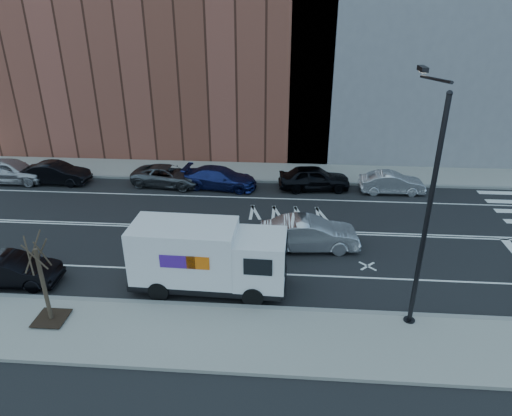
# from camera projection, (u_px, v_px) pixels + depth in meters

# --- Properties ---
(ground) EXTENTS (120.00, 120.00, 0.00)m
(ground) POSITION_uv_depth(u_px,v_px,m) (248.00, 230.00, 25.07)
(ground) COLOR black
(ground) RESTS_ON ground
(sidewalk_near) EXTENTS (44.00, 3.60, 0.15)m
(sidewalk_near) POSITION_uv_depth(u_px,v_px,m) (227.00, 337.00, 17.10)
(sidewalk_near) COLOR gray
(sidewalk_near) RESTS_ON ground
(sidewalk_far) EXTENTS (44.00, 3.60, 0.15)m
(sidewalk_far) POSITION_uv_depth(u_px,v_px,m) (259.00, 172.00, 32.98)
(sidewalk_far) COLOR gray
(sidewalk_far) RESTS_ON ground
(curb_near) EXTENTS (44.00, 0.25, 0.17)m
(curb_near) POSITION_uv_depth(u_px,v_px,m) (233.00, 307.00, 18.72)
(curb_near) COLOR gray
(curb_near) RESTS_ON ground
(curb_far) EXTENTS (44.00, 0.25, 0.17)m
(curb_far) POSITION_uv_depth(u_px,v_px,m) (257.00, 181.00, 31.35)
(curb_far) COLOR gray
(curb_far) RESTS_ON ground
(road_markings) EXTENTS (40.00, 8.60, 0.01)m
(road_markings) POSITION_uv_depth(u_px,v_px,m) (248.00, 229.00, 25.07)
(road_markings) COLOR white
(road_markings) RESTS_ON ground
(bldg_brick) EXTENTS (26.00, 10.00, 22.00)m
(bldg_brick) POSITION_uv_depth(u_px,v_px,m) (162.00, 5.00, 35.01)
(bldg_brick) COLOR brown
(bldg_brick) RESTS_ON ground
(streetlight) EXTENTS (0.44, 4.02, 9.34)m
(streetlight) POSITION_uv_depth(u_px,v_px,m) (426.00, 201.00, 16.20)
(streetlight) COLOR black
(streetlight) RESTS_ON ground
(street_tree) EXTENTS (1.20, 1.20, 3.75)m
(street_tree) POSITION_uv_depth(u_px,v_px,m) (45.00, 292.00, 17.35)
(street_tree) COLOR black
(street_tree) RESTS_ON ground
(fedex_van) EXTENTS (6.73, 2.53, 3.04)m
(fedex_van) POSITION_uv_depth(u_px,v_px,m) (207.00, 257.00, 19.42)
(fedex_van) COLOR black
(fedex_van) RESTS_ON ground
(far_parked_a) EXTENTS (4.95, 2.02, 1.68)m
(far_parked_a) POSITION_uv_depth(u_px,v_px,m) (11.00, 171.00, 31.05)
(far_parked_a) COLOR #B6B6BB
(far_parked_a) RESTS_ON ground
(far_parked_b) EXTENTS (4.43, 1.66, 1.45)m
(far_parked_b) POSITION_uv_depth(u_px,v_px,m) (57.00, 173.00, 30.92)
(far_parked_b) COLOR black
(far_parked_b) RESTS_ON ground
(far_parked_c) EXTENTS (5.04, 2.77, 1.34)m
(far_parked_c) POSITION_uv_depth(u_px,v_px,m) (168.00, 176.00, 30.65)
(far_parked_c) COLOR #4C4F53
(far_parked_c) RESTS_ON ground
(far_parked_d) EXTENTS (5.08, 2.58, 1.41)m
(far_parked_d) POSITION_uv_depth(u_px,v_px,m) (220.00, 178.00, 30.19)
(far_parked_d) COLOR navy
(far_parked_d) RESTS_ON ground
(far_parked_e) EXTENTS (4.81, 2.31, 1.58)m
(far_parked_e) POSITION_uv_depth(u_px,v_px,m) (314.00, 178.00, 29.93)
(far_parked_e) COLOR black
(far_parked_e) RESTS_ON ground
(far_parked_f) EXTENTS (4.16, 1.56, 1.36)m
(far_parked_f) POSITION_uv_depth(u_px,v_px,m) (392.00, 183.00, 29.46)
(far_parked_f) COLOR silver
(far_parked_f) RESTS_ON ground
(driving_sedan) EXTENTS (5.06, 2.15, 1.62)m
(driving_sedan) POSITION_uv_depth(u_px,v_px,m) (309.00, 234.00, 22.91)
(driving_sedan) COLOR #BABBC0
(driving_sedan) RESTS_ON ground
(near_parked_rear_a) EXTENTS (4.30, 1.64, 1.40)m
(near_parked_rear_a) POSITION_uv_depth(u_px,v_px,m) (11.00, 270.00, 20.11)
(near_parked_rear_a) COLOR black
(near_parked_rear_a) RESTS_ON ground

